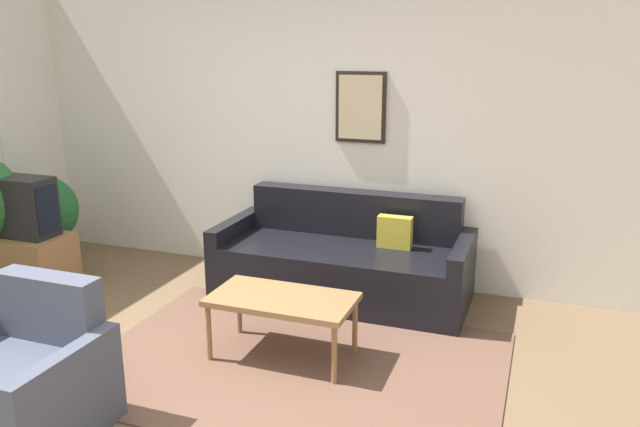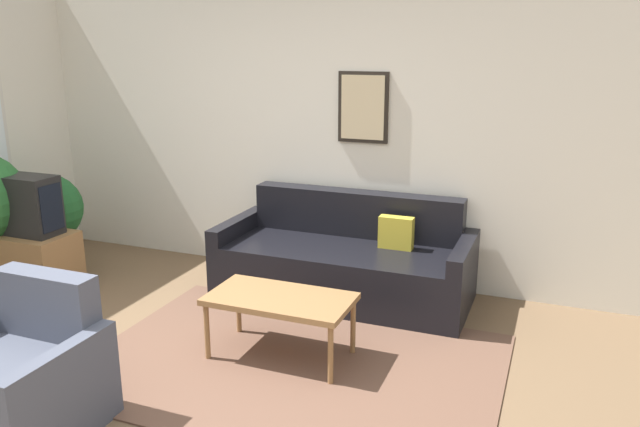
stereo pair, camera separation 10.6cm
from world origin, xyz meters
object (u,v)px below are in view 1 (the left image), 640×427
Objects in this scene: couch at (344,262)px; tv at (18,206)px; armchair at (21,386)px; coffee_table at (282,302)px.

tv is at bearing -160.00° from couch.
couch is 2.67m from armchair.
tv is 2.21m from armchair.
couch reaches higher than coffee_table.
couch is 3.37× the size of tv.
armchair is at bearing -127.36° from coffee_table.
couch is 2.17× the size of coffee_table.
armchair reaches higher than coffee_table.
couch is at bearing 87.66° from coffee_table.
armchair is (-0.98, -1.28, -0.11)m from coffee_table.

